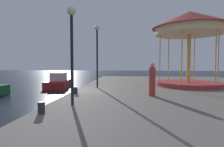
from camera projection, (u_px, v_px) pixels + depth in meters
The scene contains 9 objects.
ground_plane at pixel (75, 102), 11.70m from camera, with size 120.00×120.00×0.00m, color black.
quay_dock at pixel (198, 98), 11.05m from camera, with size 15.58×27.76×0.80m, color slate.
motorboat_red at pixel (59, 82), 19.43m from camera, with size 2.81×5.04×1.60m.
carousel at pixel (189, 30), 13.84m from camera, with size 5.74×5.74×5.79m.
lamp_post_mid_promenade at pixel (72, 38), 7.28m from camera, with size 0.36×0.36×4.03m.
lamp_post_far_end at pixel (97, 45), 12.78m from camera, with size 0.36×0.36×4.47m.
bollard_center at pixel (75, 90), 10.21m from camera, with size 0.24×0.24×0.40m, color #2D2D33.
bollard_south at pixel (41, 108), 6.11m from camera, with size 0.24×0.24×0.40m, color #2D2D33.
person_by_the_water at pixel (152, 80), 9.53m from camera, with size 0.34×0.34×1.77m.
Camera 1 is at (3.35, -11.35, 2.49)m, focal length 28.61 mm.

